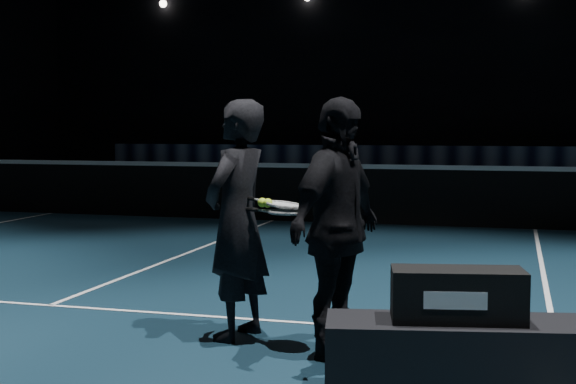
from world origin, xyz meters
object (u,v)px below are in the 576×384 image
Objects in this scene: racket_bag at (457,295)px; racket_lower at (288,212)px; player_bench at (456,359)px; player_a at (237,220)px; tennis_balls at (265,201)px; player_b at (337,229)px; racket_upper at (285,205)px.

racket_lower is (-1.20, 0.73, 0.36)m from racket_bag.
player_bench is 1.95m from player_a.
tennis_balls reaches higher than player_bench.
player_b is 0.41m from racket_lower.
racket_lower is at bearing -21.80° from tennis_balls.
player_a is (-1.62, 0.88, 0.27)m from racket_bag.
tennis_balls reaches higher than racket_lower.
player_b reaches higher than racket_lower.
racket_lower reaches higher than racket_bag.
player_b is 2.53× the size of racket_lower.
player_b is (-0.82, 0.59, 0.27)m from racket_bag.
player_bench is 1.58m from racket_lower.
player_b is (-0.82, 0.59, 0.64)m from player_bench.
racket_bag is at bearing -16.06° from racket_upper.
player_b is 0.47m from racket_upper.
player_a reaches higher than tennis_balls.
player_bench is 0.37m from racket_bag.
racket_bag is 1.51m from racket_upper.
player_bench is at bearing -16.06° from racket_upper.
tennis_balls is at bearing 86.70° from player_b.
racket_lower is (-0.38, 0.14, 0.08)m from player_b.
player_b is at bearing 82.53° from player_a.
racket_lower is 0.21m from tennis_balls.
racket_lower is 1.00× the size of racket_upper.
player_b is 0.61m from tennis_balls.
racket_bag is 1.44m from racket_lower.
racket_bag is at bearing -11.20° from player_bench.
player_bench is 2.00× the size of racket_bag.
player_bench is 2.16× the size of racket_lower.
racket_lower is 5.67× the size of tennis_balls.
racket_upper is at bearing -6.76° from tennis_balls.
player_bench is 1.78m from tennis_balls.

